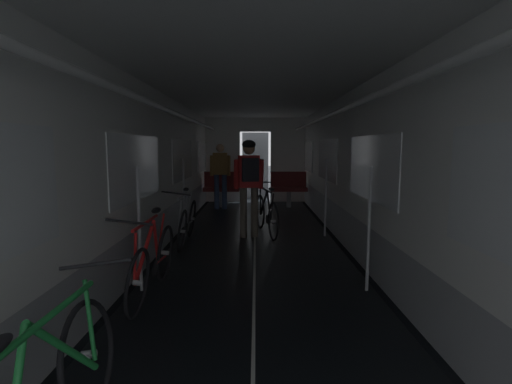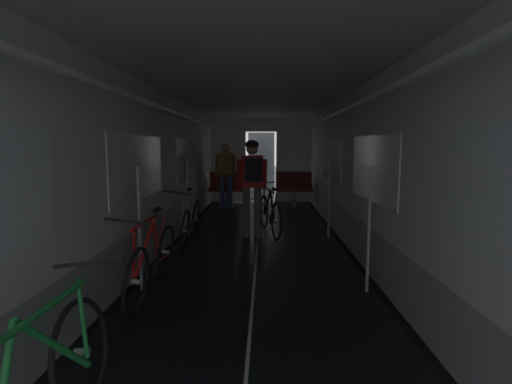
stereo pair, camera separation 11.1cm
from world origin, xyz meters
name	(u,v)px [view 2 (the right image)]	position (x,y,z in m)	size (l,w,h in m)	color
train_car_shell	(257,141)	(0.00, 3.60, 1.70)	(3.14, 12.34, 2.57)	black
bench_seat_far_left	(227,186)	(-0.90, 8.07, 0.57)	(0.98, 0.51, 0.95)	gray
bench_seat_far_right	(294,186)	(0.90, 8.07, 0.57)	(0.98, 0.51, 0.95)	gray
bicycle_silver	(190,221)	(-1.13, 4.15, 0.38)	(0.44, 1.69, 0.96)	black
bicycle_red	(152,261)	(-1.09, 1.96, 0.38)	(0.44, 1.69, 0.95)	black
person_cyclist_aisle	(252,178)	(-0.10, 4.60, 1.07)	(0.55, 0.43, 1.73)	brown
bicycle_black_in_aisle	(270,214)	(0.21, 4.87, 0.38)	(0.53, 1.66, 0.93)	black
person_standing_near_bench	(226,172)	(-0.90, 7.70, 0.98)	(0.53, 0.23, 1.69)	#384C75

